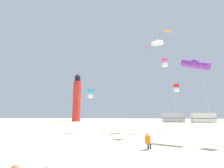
% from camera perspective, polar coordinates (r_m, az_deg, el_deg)
% --- Properties ---
extents(kite_flyer_standing, '(0.45, 0.56, 1.16)m').
position_cam_1_polar(kite_flyer_standing, '(12.58, 11.85, -17.73)').
color(kite_flyer_standing, orange).
rests_on(kite_flyer_standing, ground).
extents(kite_box_rainbow, '(1.74, 2.11, 10.02)m').
position_cam_1_polar(kite_box_rainbow, '(25.16, 16.99, 6.77)').
color(kite_box_rainbow, silver).
rests_on(kite_box_rainbow, ground).
extents(kite_tube_white, '(3.48, 3.57, 13.48)m').
position_cam_1_polar(kite_tube_white, '(27.07, 14.78, 12.98)').
color(kite_tube_white, silver).
rests_on(kite_tube_white, ground).
extents(kite_diamond_magenta, '(1.47, 1.47, 13.67)m').
position_cam_1_polar(kite_diamond_magenta, '(29.76, 10.73, 10.63)').
color(kite_diamond_magenta, silver).
rests_on(kite_diamond_magenta, ground).
extents(kite_box_scarlet, '(1.56, 1.56, 6.92)m').
position_cam_1_polar(kite_box_scarlet, '(28.11, 20.46, -1.21)').
color(kite_box_scarlet, silver).
rests_on(kite_box_scarlet, ground).
extents(kite_diamond_orange, '(2.34, 2.34, 12.13)m').
position_cam_1_polar(kite_diamond_orange, '(21.69, 17.69, 14.99)').
color(kite_diamond_orange, silver).
rests_on(kite_diamond_orange, ground).
extents(kite_tube_violet, '(2.36, 2.15, 7.50)m').
position_cam_1_polar(kite_tube_violet, '(17.33, 25.77, 5.89)').
color(kite_tube_violet, silver).
rests_on(kite_tube_violet, ground).
extents(kite_box_cyan, '(3.32, 2.19, 5.70)m').
position_cam_1_polar(kite_box_cyan, '(23.58, -7.13, -3.20)').
color(kite_box_cyan, silver).
rests_on(kite_box_cyan, ground).
extents(lighthouse_distant, '(2.80, 2.80, 16.80)m').
position_cam_1_polar(lighthouse_distant, '(62.42, -11.51, -4.78)').
color(lighthouse_distant, red).
rests_on(lighthouse_distant, ground).
extents(rv_van_silver, '(6.48, 2.46, 2.80)m').
position_cam_1_polar(rv_van_silver, '(57.52, 19.60, -10.41)').
color(rv_van_silver, '#B7BABF').
rests_on(rv_van_silver, ground).
extents(rv_van_white, '(6.56, 2.70, 2.80)m').
position_cam_1_polar(rv_van_white, '(57.36, 27.90, -9.84)').
color(rv_van_white, white).
rests_on(rv_van_white, ground).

